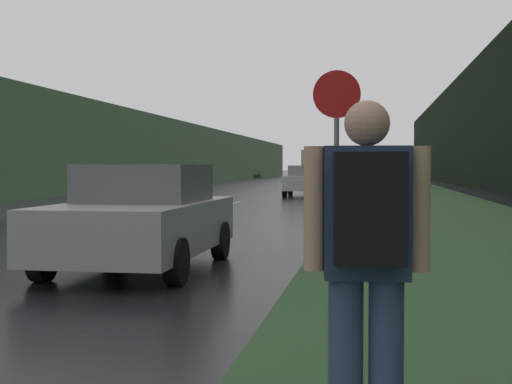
{
  "coord_description": "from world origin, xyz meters",
  "views": [
    {
      "loc": [
        5.53,
        -1.59,
        1.48
      ],
      "look_at": [
        3.01,
        14.0,
        0.92
      ],
      "focal_mm": 50.0,
      "sensor_mm": 36.0,
      "label": 1
    }
  ],
  "objects_px": {
    "stop_sign": "(337,150)",
    "car_passing_far": "(305,181)",
    "delivery_truck": "(312,164)",
    "car_passing_near": "(142,218)",
    "hitchhiker_with_backpack": "(367,256)"
  },
  "relations": [
    {
      "from": "stop_sign",
      "to": "car_passing_far",
      "type": "relative_size",
      "value": 0.7
    },
    {
      "from": "delivery_truck",
      "to": "stop_sign",
      "type": "bearing_deg",
      "value": -85.08
    },
    {
      "from": "car_passing_near",
      "to": "hitchhiker_with_backpack",
      "type": "bearing_deg",
      "value": 117.22
    },
    {
      "from": "car_passing_near",
      "to": "car_passing_far",
      "type": "relative_size",
      "value": 1.05
    },
    {
      "from": "car_passing_near",
      "to": "delivery_truck",
      "type": "height_order",
      "value": "delivery_truck"
    },
    {
      "from": "stop_sign",
      "to": "car_passing_near",
      "type": "height_order",
      "value": "stop_sign"
    },
    {
      "from": "stop_sign",
      "to": "hitchhiker_with_backpack",
      "type": "distance_m",
      "value": 6.37
    },
    {
      "from": "car_passing_far",
      "to": "delivery_truck",
      "type": "relative_size",
      "value": 0.51
    },
    {
      "from": "car_passing_near",
      "to": "car_passing_far",
      "type": "height_order",
      "value": "car_passing_far"
    },
    {
      "from": "car_passing_far",
      "to": "delivery_truck",
      "type": "distance_m",
      "value": 59.52
    },
    {
      "from": "stop_sign",
      "to": "car_passing_far",
      "type": "bearing_deg",
      "value": 96.18
    },
    {
      "from": "stop_sign",
      "to": "car_passing_far",
      "type": "height_order",
      "value": "stop_sign"
    },
    {
      "from": "stop_sign",
      "to": "delivery_truck",
      "type": "height_order",
      "value": "delivery_truck"
    },
    {
      "from": "hitchhiker_with_backpack",
      "to": "delivery_truck",
      "type": "height_order",
      "value": "delivery_truck"
    },
    {
      "from": "stop_sign",
      "to": "hitchhiker_with_backpack",
      "type": "relative_size",
      "value": 1.55
    }
  ]
}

